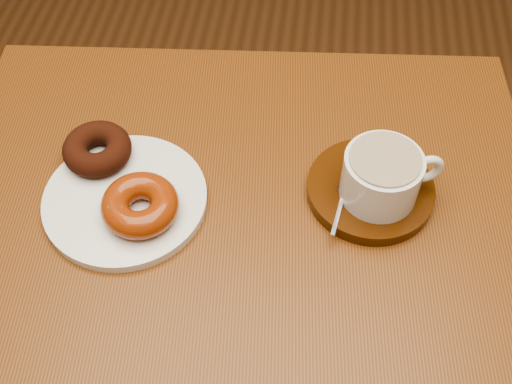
# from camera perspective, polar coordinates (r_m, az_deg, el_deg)

# --- Properties ---
(cafe_table) EXTENTS (0.84, 0.66, 0.75)m
(cafe_table) POSITION_cam_1_polar(r_m,az_deg,el_deg) (0.95, -1.20, -4.97)
(cafe_table) COLOR brown
(cafe_table) RESTS_ON ground
(donut_plate) EXTENTS (0.22, 0.22, 0.01)m
(donut_plate) POSITION_cam_1_polar(r_m,az_deg,el_deg) (0.86, -11.54, -0.65)
(donut_plate) COLOR silver
(donut_plate) RESTS_ON cafe_table
(donut_cinnamon) EXTENTS (0.13, 0.13, 0.03)m
(donut_cinnamon) POSITION_cam_1_polar(r_m,az_deg,el_deg) (0.90, -13.94, 3.74)
(donut_cinnamon) COLOR black
(donut_cinnamon) RESTS_ON donut_plate
(donut_caramel) EXTENTS (0.11, 0.11, 0.04)m
(donut_caramel) POSITION_cam_1_polar(r_m,az_deg,el_deg) (0.82, -10.27, -1.15)
(donut_caramel) COLOR maroon
(donut_caramel) RESTS_ON donut_plate
(saucer) EXTENTS (0.22, 0.22, 0.02)m
(saucer) POSITION_cam_1_polar(r_m,az_deg,el_deg) (0.87, 10.12, 0.20)
(saucer) COLOR #391B07
(saucer) RESTS_ON cafe_table
(coffee_cup) EXTENTS (0.13, 0.10, 0.07)m
(coffee_cup) POSITION_cam_1_polar(r_m,az_deg,el_deg) (0.83, 11.19, 1.42)
(coffee_cup) COLOR silver
(coffee_cup) RESTS_ON saucer
(teaspoon) EXTENTS (0.03, 0.09, 0.01)m
(teaspoon) POSITION_cam_1_polar(r_m,az_deg,el_deg) (0.84, 7.80, -0.09)
(teaspoon) COLOR silver
(teaspoon) RESTS_ON saucer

